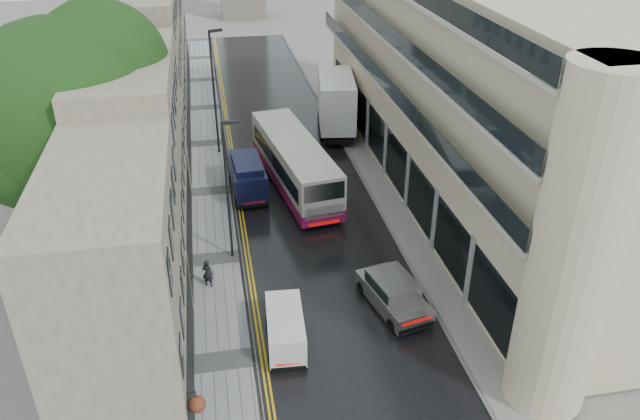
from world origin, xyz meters
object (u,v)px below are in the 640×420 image
object	(u,v)px
silver_hatchback	(393,316)
navy_van	(236,188)
pedestrian	(208,273)
white_van	(270,350)
tree_far	(108,83)
tree_near	(71,149)
lamp_post_near	(227,193)
lamp_post_far	(214,94)
cream_bus	(291,189)
white_lorry	(321,112)

from	to	relation	value
silver_hatchback	navy_van	xyz separation A→B (m)	(-6.34, 13.62, 0.44)
pedestrian	white_van	bearing A→B (deg)	135.52
silver_hatchback	navy_van	size ratio (longest dim) A/B	0.90
tree_far	tree_near	bearing A→B (deg)	-91.32
tree_far	lamp_post_near	size ratio (longest dim) A/B	1.56
silver_hatchback	pedestrian	size ratio (longest dim) A/B	2.92
silver_hatchback	pedestrian	bearing A→B (deg)	136.25
white_van	lamp_post_far	world-z (taller)	lamp_post_far
cream_bus	white_lorry	xyz separation A→B (m)	(4.07, 11.26, 0.68)
white_van	lamp_post_far	bearing A→B (deg)	96.74
white_lorry	silver_hatchback	xyz separation A→B (m)	(-1.02, -23.46, -1.50)
tree_far	white_lorry	bearing A→B (deg)	7.58
white_lorry	silver_hatchback	size ratio (longest dim) A/B	1.96
silver_hatchback	white_lorry	bearing A→B (deg)	74.94
navy_van	lamp_post_near	distance (m)	6.55
white_van	navy_van	distance (m)	14.88
tree_far	cream_bus	world-z (taller)	tree_far
tree_far	cream_bus	bearing A→B (deg)	-39.51
white_lorry	lamp_post_far	distance (m)	8.54
pedestrian	lamp_post_far	distance (m)	17.69
cream_bus	silver_hatchback	distance (m)	12.60
tree_far	white_van	bearing A→B (deg)	-69.80
silver_hatchback	white_van	world-z (taller)	silver_hatchback
white_lorry	white_van	xyz separation A→B (m)	(-6.92, -24.70, -1.50)
tree_near	silver_hatchback	size ratio (longest dim) A/B	3.03
pedestrian	lamp_post_far	bearing A→B (deg)	-70.42
pedestrian	lamp_post_near	world-z (taller)	lamp_post_near
tree_near	navy_van	bearing A→B (deg)	32.32
tree_near	lamp_post_far	xyz separation A→B (m)	(7.41, 13.89, -2.26)
tree_far	lamp_post_near	world-z (taller)	tree_far
tree_near	lamp_post_near	bearing A→B (deg)	-5.33
navy_van	cream_bus	bearing A→B (deg)	-26.12
tree_far	navy_van	distance (m)	12.15
silver_hatchback	cream_bus	bearing A→B (deg)	91.47
white_lorry	lamp_post_far	bearing A→B (deg)	-163.79
tree_far	navy_van	world-z (taller)	tree_far
white_lorry	navy_van	size ratio (longest dim) A/B	1.77
white_van	navy_van	bearing A→B (deg)	95.46
tree_near	pedestrian	distance (m)	9.22
navy_van	lamp_post_near	size ratio (longest dim) A/B	0.64
pedestrian	tree_far	bearing A→B (deg)	-46.52
silver_hatchback	lamp_post_near	xyz separation A→B (m)	(-7.02, 7.73, 3.23)
cream_bus	white_van	size ratio (longest dim) A/B	3.25
cream_bus	lamp_post_near	distance (m)	6.45
lamp_post_near	silver_hatchback	bearing A→B (deg)	-46.36
tree_near	navy_van	distance (m)	11.22
tree_far	cream_bus	distance (m)	15.19
tree_far	lamp_post_near	bearing A→B (deg)	-62.22
tree_far	pedestrian	distance (m)	18.14
lamp_post_far	navy_van	bearing A→B (deg)	-104.46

